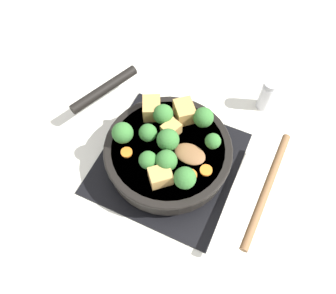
{
  "coord_description": "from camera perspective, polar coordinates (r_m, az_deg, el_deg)",
  "views": [
    {
      "loc": [
        -0.14,
        0.32,
        0.68
      ],
      "look_at": [
        0.0,
        0.0,
        0.08
      ],
      "focal_mm": 35.0,
      "sensor_mm": 36.0,
      "label": 1
    }
  ],
  "objects": [
    {
      "name": "ground_plane",
      "position": [
        0.76,
        -0.0,
        -2.83
      ],
      "size": [
        2.4,
        2.4,
        0.0
      ],
      "primitive_type": "plane",
      "color": "silver"
    },
    {
      "name": "front_burner_grate",
      "position": [
        0.75,
        -0.0,
        -2.42
      ],
      "size": [
        0.31,
        0.31,
        0.03
      ],
      "color": "black",
      "rests_on": "ground_plane"
    },
    {
      "name": "skillet_pan",
      "position": [
        0.72,
        -0.19,
        -0.67
      ],
      "size": [
        0.4,
        0.32,
        0.05
      ],
      "color": "black",
      "rests_on": "front_burner_grate"
    },
    {
      "name": "wooden_spoon",
      "position": [
        0.67,
        11.55,
        -4.68
      ],
      "size": [
        0.22,
        0.27,
        0.02
      ],
      "color": "brown",
      "rests_on": "skillet_pan"
    },
    {
      "name": "tofu_cube_center_large",
      "position": [
        0.72,
        3.16,
        6.09
      ],
      "size": [
        0.06,
        0.06,
        0.04
      ],
      "primitive_type": "cube",
      "rotation": [
        0.0,
        0.0,
        2.28
      ],
      "color": "tan",
      "rests_on": "skillet_pan"
    },
    {
      "name": "tofu_cube_near_handle",
      "position": [
        0.73,
        -2.85,
        6.75
      ],
      "size": [
        0.06,
        0.06,
        0.04
      ],
      "primitive_type": "cube",
      "rotation": [
        0.0,
        0.0,
        5.18
      ],
      "color": "tan",
      "rests_on": "skillet_pan"
    },
    {
      "name": "tofu_cube_east_chunk",
      "position": [
        0.65,
        -1.32,
        -5.13
      ],
      "size": [
        0.06,
        0.06,
        0.04
      ],
      "primitive_type": "cube",
      "rotation": [
        0.0,
        0.0,
        0.73
      ],
      "color": "tan",
      "rests_on": "skillet_pan"
    },
    {
      "name": "tofu_cube_west_chunk",
      "position": [
        0.7,
        0.55,
        3.1
      ],
      "size": [
        0.04,
        0.05,
        0.03
      ],
      "primitive_type": "cube",
      "rotation": [
        0.0,
        0.0,
        1.18
      ],
      "color": "tan",
      "rests_on": "skillet_pan"
    },
    {
      "name": "broccoli_floret_near_spoon",
      "position": [
        0.69,
        -7.91,
        2.44
      ],
      "size": [
        0.05,
        0.05,
        0.05
      ],
      "color": "#709956",
      "rests_on": "skillet_pan"
    },
    {
      "name": "broccoli_floret_center_top",
      "position": [
        0.65,
        -3.51,
        -2.31
      ],
      "size": [
        0.04,
        0.04,
        0.04
      ],
      "color": "#709956",
      "rests_on": "skillet_pan"
    },
    {
      "name": "broccoli_floret_east_rim",
      "position": [
        0.65,
        -0.29,
        -2.41
      ],
      "size": [
        0.04,
        0.04,
        0.05
      ],
      "color": "#709956",
      "rests_on": "skillet_pan"
    },
    {
      "name": "broccoli_floret_west_rim",
      "position": [
        0.68,
        7.82,
        0.99
      ],
      "size": [
        0.03,
        0.03,
        0.04
      ],
      "color": "#709956",
      "rests_on": "skillet_pan"
    },
    {
      "name": "broccoli_floret_north_edge",
      "position": [
        0.63,
        2.95,
        -5.42
      ],
      "size": [
        0.04,
        0.04,
        0.05
      ],
      "color": "#709956",
      "rests_on": "skillet_pan"
    },
    {
      "name": "broccoli_floret_south_cluster",
      "position": [
        0.71,
        -0.85,
        5.7
      ],
      "size": [
        0.04,
        0.04,
        0.05
      ],
      "color": "#709956",
      "rests_on": "skillet_pan"
    },
    {
      "name": "broccoli_floret_mid_floret",
      "position": [
        0.67,
        0.19,
        1.1
      ],
      "size": [
        0.05,
        0.05,
        0.05
      ],
      "color": "#709956",
      "rests_on": "skillet_pan"
    },
    {
      "name": "broccoli_floret_small_inner",
      "position": [
        0.69,
        -3.53,
        2.44
      ],
      "size": [
        0.04,
        0.04,
        0.05
      ],
      "color": "#709956",
      "rests_on": "skillet_pan"
    },
    {
      "name": "broccoli_floret_tall_stem",
      "position": [
        0.71,
        6.18,
        5.12
      ],
      "size": [
        0.04,
        0.04,
        0.05
      ],
      "color": "#709956",
      "rests_on": "skillet_pan"
    },
    {
      "name": "carrot_slice_orange_thin",
      "position": [
        0.67,
        6.64,
        -4.05
      ],
      "size": [
        0.03,
        0.03,
        0.01
      ],
      "primitive_type": "cylinder",
      "color": "orange",
      "rests_on": "skillet_pan"
    },
    {
      "name": "carrot_slice_near_center",
      "position": [
        0.67,
        3.91,
        -4.91
      ],
      "size": [
        0.03,
        0.03,
        0.01
      ],
      "primitive_type": "cylinder",
      "color": "orange",
      "rests_on": "skillet_pan"
    },
    {
      "name": "carrot_slice_edge_slice",
      "position": [
        0.69,
        -7.23,
        -0.93
      ],
      "size": [
        0.02,
        0.02,
        0.01
      ],
      "primitive_type": "cylinder",
      "color": "orange",
      "rests_on": "skillet_pan"
    },
    {
      "name": "salt_shaker",
      "position": [
        0.86,
        16.82,
        8.65
      ],
      "size": [
        0.04,
        0.04,
        0.09
      ],
      "color": "white",
      "rests_on": "ground_plane"
    }
  ]
}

